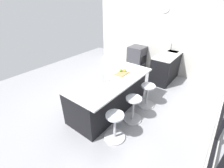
{
  "coord_description": "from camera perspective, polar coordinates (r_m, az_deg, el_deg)",
  "views": [
    {
      "loc": [
        2.82,
        2.28,
        2.59
      ],
      "look_at": [
        0.26,
        0.3,
        0.76
      ],
      "focal_mm": 25.05,
      "sensor_mm": 36.0,
      "label": 1
    }
  ],
  "objects": [
    {
      "name": "ground_plane",
      "position": [
        4.46,
        -0.99,
        -6.02
      ],
      "size": [
        7.43,
        7.43,
        0.0
      ],
      "primitive_type": "plane",
      "color": "gray"
    },
    {
      "name": "interior_partition_left",
      "position": [
        6.25,
        16.23,
        16.58
      ],
      "size": [
        0.15,
        5.16,
        2.61
      ],
      "color": "beige",
      "rests_on": "ground_plane"
    },
    {
      "name": "sink_cabinet",
      "position": [
        5.95,
        20.11,
        6.7
      ],
      "size": [
        1.92,
        0.6,
        1.18
      ],
      "color": "black",
      "rests_on": "ground_plane"
    },
    {
      "name": "oven_range",
      "position": [
        6.42,
        9.03,
        9.57
      ],
      "size": [
        0.6,
        0.61,
        0.87
      ],
      "color": "#38383D",
      "rests_on": "ground_plane"
    },
    {
      "name": "kitchen_island",
      "position": [
        3.93,
        -1.12,
        -3.47
      ],
      "size": [
        2.23,
        1.07,
        0.89
      ],
      "color": "black",
      "rests_on": "ground_plane"
    },
    {
      "name": "stool_by_window",
      "position": [
        4.22,
        12.64,
        -4.32
      ],
      "size": [
        0.44,
        0.44,
        0.62
      ],
      "color": "#B7B7BC",
      "rests_on": "ground_plane"
    },
    {
      "name": "stool_middle",
      "position": [
        3.7,
        7.67,
        -9.22
      ],
      "size": [
        0.44,
        0.44,
        0.62
      ],
      "color": "#B7B7BC",
      "rests_on": "ground_plane"
    },
    {
      "name": "stool_near_camera",
      "position": [
        3.25,
        1.0,
        -15.49
      ],
      "size": [
        0.44,
        0.44,
        0.62
      ],
      "color": "#B7B7BC",
      "rests_on": "ground_plane"
    },
    {
      "name": "cutting_board",
      "position": [
        3.91,
        3.64,
        3.9
      ],
      "size": [
        0.36,
        0.24,
        0.02
      ],
      "primitive_type": "cube",
      "color": "olive",
      "rests_on": "kitchen_island"
    },
    {
      "name": "apple_green",
      "position": [
        3.97,
        3.24,
        5.1
      ],
      "size": [
        0.07,
        0.07,
        0.07
      ],
      "primitive_type": "sphere",
      "color": "#609E2D",
      "rests_on": "cutting_board"
    },
    {
      "name": "apple_yellow",
      "position": [
        3.99,
        4.64,
        5.13
      ],
      "size": [
        0.07,
        0.07,
        0.07
      ],
      "primitive_type": "sphere",
      "color": "gold",
      "rests_on": "cutting_board"
    },
    {
      "name": "water_bottle",
      "position": [
        3.48,
        -3.5,
        2.53
      ],
      "size": [
        0.06,
        0.06,
        0.31
      ],
      "color": "silver",
      "rests_on": "kitchen_island"
    }
  ]
}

